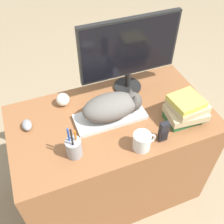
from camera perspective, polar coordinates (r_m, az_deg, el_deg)
desk at (r=1.79m, az=0.04°, el=-9.75°), size 1.16×0.65×0.78m
keyboard at (r=1.48m, az=-0.41°, el=-1.04°), size 0.40×0.17×0.02m
cat at (r=1.43m, az=0.41°, el=1.35°), size 0.34×0.18×0.13m
monitor at (r=1.52m, az=3.83°, el=13.22°), size 0.59×0.17×0.47m
computer_mouse at (r=1.50m, az=-18.02°, el=-2.70°), size 0.05×0.08×0.04m
coffee_mug at (r=1.32m, az=6.60°, el=-6.34°), size 0.12×0.09×0.10m
pen_cup at (r=1.30m, az=-8.31°, el=-7.68°), size 0.08×0.08×0.21m
baseball at (r=1.57m, az=-10.66°, el=2.68°), size 0.08×0.08×0.08m
phone at (r=1.36m, az=11.16°, el=-4.24°), size 0.05×0.03×0.13m
book_stack at (r=1.49m, az=15.84°, el=0.51°), size 0.23×0.19×0.15m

